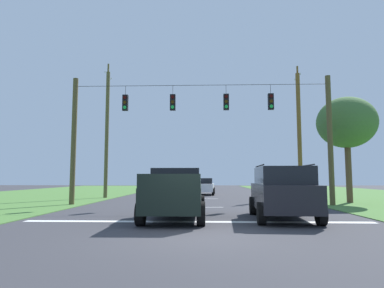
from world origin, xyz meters
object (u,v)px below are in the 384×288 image
object	(u,v)px
utility_pole_near_left	(107,132)
tree_roadside_right	(346,123)
overhead_signal_span	(200,133)
pickup_truck	(175,193)
utility_pole_mid_right	(299,133)
distant_car_crossing_white	(204,186)
suv_black	(282,191)

from	to	relation	value
utility_pole_near_left	tree_roadside_right	distance (m)	17.32
overhead_signal_span	utility_pole_near_left	xyz separation A→B (m)	(-7.41, 6.57, 0.98)
pickup_truck	utility_pole_mid_right	distance (m)	17.56
pickup_truck	utility_pole_near_left	xyz separation A→B (m)	(-6.54, 12.98, 4.21)
utility_pole_near_left	tree_roadside_right	bearing A→B (deg)	-15.40
overhead_signal_span	utility_pole_mid_right	world-z (taller)	utility_pole_mid_right
distant_car_crossing_white	tree_roadside_right	bearing A→B (deg)	-47.93
overhead_signal_span	suv_black	bearing A→B (deg)	-63.54
distant_car_crossing_white	tree_roadside_right	xyz separation A→B (m)	(9.10, -10.08, 4.24)
distant_car_crossing_white	utility_pole_mid_right	xyz separation A→B (m)	(7.83, -3.93, 4.43)
distant_car_crossing_white	utility_pole_near_left	xyz separation A→B (m)	(-7.60, -5.48, 4.38)
suv_black	utility_pole_near_left	world-z (taller)	utility_pole_near_left
distant_car_crossing_white	overhead_signal_span	bearing A→B (deg)	-90.88
pickup_truck	overhead_signal_span	bearing A→B (deg)	82.27
utility_pole_near_left	distant_car_crossing_white	bearing A→B (deg)	35.81
pickup_truck	utility_pole_mid_right	xyz separation A→B (m)	(8.89, 14.53, 4.25)
distant_car_crossing_white	tree_roadside_right	distance (m)	14.23
pickup_truck	tree_roadside_right	bearing A→B (deg)	39.52
suv_black	pickup_truck	bearing A→B (deg)	179.02
suv_black	utility_pole_mid_right	xyz separation A→B (m)	(4.79, 14.60, 4.16)
overhead_signal_span	distant_car_crossing_white	bearing A→B (deg)	89.12
suv_black	utility_pole_mid_right	world-z (taller)	utility_pole_mid_right
pickup_truck	suv_black	bearing A→B (deg)	-0.98
utility_pole_near_left	overhead_signal_span	bearing A→B (deg)	-41.53
suv_black	tree_roadside_right	distance (m)	11.13
overhead_signal_span	utility_pole_near_left	size ratio (longest dim) A/B	1.43
pickup_truck	tree_roadside_right	xyz separation A→B (m)	(10.16, 8.38, 4.06)
overhead_signal_span	tree_roadside_right	xyz separation A→B (m)	(9.29, 1.97, 0.83)
suv_black	utility_pole_mid_right	bearing A→B (deg)	71.84
pickup_truck	utility_pole_mid_right	bearing A→B (deg)	58.55
pickup_truck	utility_pole_near_left	size ratio (longest dim) A/B	0.51
pickup_truck	utility_pole_near_left	distance (m)	15.13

